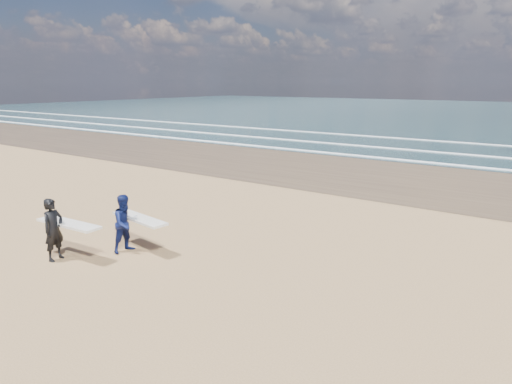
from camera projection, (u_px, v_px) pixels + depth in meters
The scene contains 2 objects.
surfer_near at pixel (56, 229), 12.80m from camera, with size 2.23×1.04×1.79m.
surfer_far at pixel (127, 223), 13.44m from camera, with size 2.25×1.22×1.74m.
Camera 1 is at (11.95, -6.09, 4.94)m, focal length 32.00 mm.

